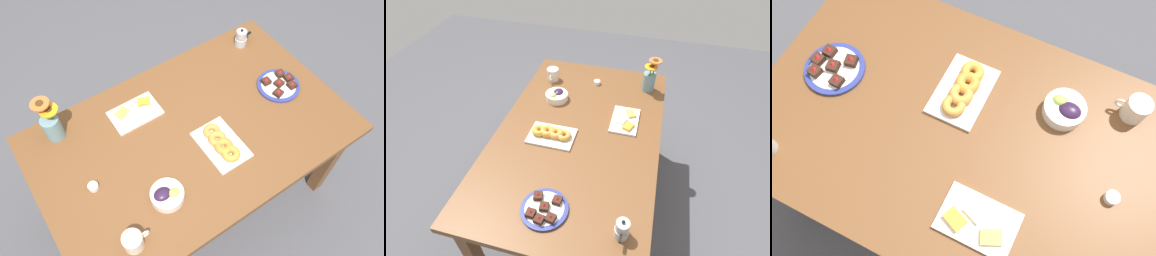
# 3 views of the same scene
# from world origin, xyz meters

# --- Properties ---
(ground_plane) EXTENTS (6.00, 6.00, 0.00)m
(ground_plane) POSITION_xyz_m (0.00, 0.00, 0.00)
(ground_plane) COLOR #4C4C51
(dining_table) EXTENTS (1.60, 1.00, 0.74)m
(dining_table) POSITION_xyz_m (0.00, 0.00, 0.65)
(dining_table) COLOR brown
(dining_table) RESTS_ON ground_plane
(coffee_mug) EXTENTS (0.12, 0.09, 0.09)m
(coffee_mug) POSITION_xyz_m (-0.52, -0.34, 0.79)
(coffee_mug) COLOR silver
(coffee_mug) RESTS_ON dining_table
(grape_bowl) EXTENTS (0.15, 0.15, 0.07)m
(grape_bowl) POSITION_xyz_m (-0.30, -0.23, 0.77)
(grape_bowl) COLOR white
(grape_bowl) RESTS_ON dining_table
(cheese_platter) EXTENTS (0.26, 0.17, 0.03)m
(cheese_platter) POSITION_xyz_m (-0.18, 0.27, 0.75)
(cheese_platter) COLOR white
(cheese_platter) RESTS_ON dining_table
(croissant_platter) EXTENTS (0.19, 0.28, 0.05)m
(croissant_platter) POSITION_xyz_m (0.07, -0.15, 0.76)
(croissant_platter) COLOR white
(croissant_platter) RESTS_ON dining_table
(jam_cup_honey) EXTENTS (0.05, 0.05, 0.03)m
(jam_cup_honey) POSITION_xyz_m (-0.55, 0.00, 0.76)
(jam_cup_honey) COLOR white
(jam_cup_honey) RESTS_ON dining_table
(dessert_plate) EXTENTS (0.24, 0.24, 0.05)m
(dessert_plate) POSITION_xyz_m (0.57, -0.02, 0.75)
(dessert_plate) COLOR navy
(dessert_plate) RESTS_ON dining_table
(flower_vase) EXTENTS (0.11, 0.11, 0.25)m
(flower_vase) POSITION_xyz_m (-0.58, 0.37, 0.83)
(flower_vase) COLOR #6B939E
(flower_vase) RESTS_ON dining_table
(moka_pot) EXTENTS (0.11, 0.07, 0.12)m
(moka_pot) POSITION_xyz_m (0.60, 0.36, 0.79)
(moka_pot) COLOR #B7B7BC
(moka_pot) RESTS_ON dining_table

